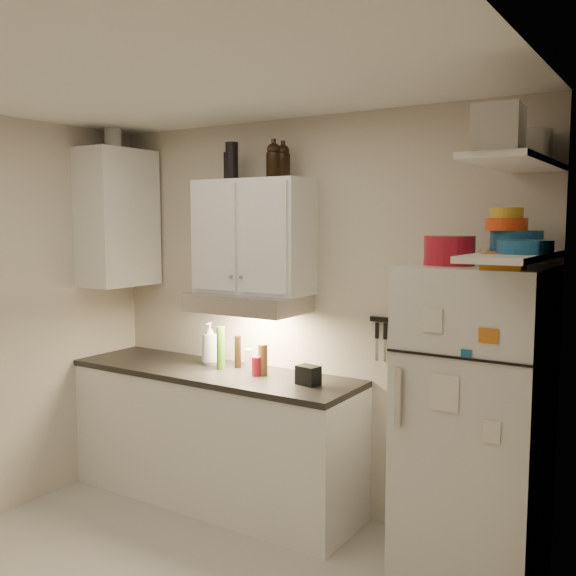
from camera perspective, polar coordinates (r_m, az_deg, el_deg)
The scene contains 34 objects.
ceiling at distance 3.13m, azimuth -13.51°, elevation 18.41°, with size 3.20×3.00×0.02m, color white.
back_wall at distance 4.30m, azimuth 1.57°, elevation -2.42°, with size 3.20×0.02×2.60m, color beige.
right_wall at distance 2.30m, azimuth 17.01°, elevation -10.08°, with size 0.02×3.00×2.60m, color beige.
base_cabinet at distance 4.56m, azimuth -6.63°, elevation -13.09°, with size 2.10×0.60×0.88m, color white.
countertop at distance 4.44m, azimuth -6.70°, elevation -7.46°, with size 2.10×0.62×0.04m, color black.
upper_cabinet at distance 4.27m, azimuth -3.09°, elevation 4.59°, with size 0.80×0.33×0.75m, color white.
side_cabinet at distance 4.93m, azimuth -14.89°, elevation 6.03°, with size 0.33×0.55×1.00m, color white.
range_hood at distance 4.25m, azimuth -3.57°, elevation -1.30°, with size 0.76×0.46×0.12m, color silver.
fridge at distance 3.59m, azimuth 16.23°, elevation -11.71°, with size 0.70×0.68×1.70m, color silver.
shelf_hi at distance 3.26m, azimuth 19.67°, elevation 10.45°, with size 0.30×0.95×0.03m, color white.
shelf_lo at distance 3.25m, azimuth 19.40°, elevation 2.70°, with size 0.30×0.95×0.03m, color white.
knife_strip at distance 3.96m, azimuth 10.10°, elevation -2.93°, with size 0.42×0.02×0.03m, color black.
dutch_oven at distance 3.42m, azimuth 14.15°, elevation 3.26°, with size 0.26×0.26×0.15m, color maroon.
book_stack at distance 3.19m, azimuth 18.62°, elevation 2.28°, with size 0.18×0.23×0.08m, color orange.
spice_jar at distance 3.40m, azimuth 17.09°, elevation 2.63°, with size 0.05×0.05×0.09m, color silver.
stock_pot at distance 3.60m, azimuth 20.50°, elevation 11.60°, with size 0.24×0.24×0.17m, color silver.
tin_a at distance 3.23m, azimuth 18.19°, elevation 12.40°, with size 0.18×0.16×0.18m, color #AAAAAD.
tin_b at distance 2.89m, azimuth 18.21°, elevation 13.34°, with size 0.19×0.19×0.19m, color #AAAAAD.
bowl_teal at distance 3.47m, azimuth 19.64°, elevation 3.99°, with size 0.26×0.26×0.10m, color #16517E.
bowl_orange at distance 3.43m, azimuth 18.83°, elevation 5.39°, with size 0.21×0.21×0.06m, color #F14516.
bowl_yellow at distance 3.43m, azimuth 18.86°, elevation 6.35°, with size 0.16×0.16×0.05m, color gold.
plates at distance 3.16m, azimuth 20.30°, elevation 3.44°, with size 0.25×0.25×0.06m, color #16517E.
growler_a at distance 4.18m, azimuth -1.28°, elevation 11.30°, with size 0.10×0.10×0.23m, color black, non-canonical shape.
growler_b at distance 4.19m, azimuth -0.45°, elevation 11.22°, with size 0.09×0.09×0.22m, color black, non-canonical shape.
thermos_a at distance 4.33m, azimuth -5.01°, elevation 11.18°, with size 0.08×0.08×0.24m, color black.
thermos_b at distance 4.44m, azimuth -5.31°, elevation 10.69°, with size 0.07×0.07×0.19m, color black.
side_jar at distance 4.97m, azimuth -15.29°, elevation 12.78°, with size 0.13×0.13×0.17m, color silver.
soap_bottle at distance 4.56m, azimuth -6.98°, elevation -4.70°, with size 0.13×0.13×0.33m, color white.
pepper_mill at distance 4.23m, azimuth -2.26°, elevation -6.39°, with size 0.06×0.06×0.21m, color brown.
oil_bottle at distance 4.40m, azimuth -6.00°, elevation -5.33°, with size 0.06×0.06×0.29m, color #396A1A.
vinegar_bottle at distance 4.45m, azimuth -4.48°, elevation -5.67°, with size 0.05×0.05×0.22m, color black.
clear_bottle at distance 4.33m, azimuth -3.51°, elevation -6.45°, with size 0.05×0.05×0.15m, color silver.
red_jar at distance 4.22m, azimuth -2.83°, elevation -6.96°, with size 0.06×0.06×0.13m, color maroon.
caddy at distance 3.99m, azimuth 1.81°, elevation -7.75°, with size 0.14×0.10×0.12m, color black.
Camera 1 is at (2.19, -2.14, 1.92)m, focal length 40.00 mm.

